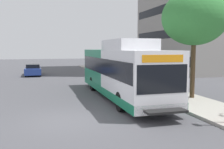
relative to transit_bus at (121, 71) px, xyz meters
name	(u,v)px	position (x,y,z in m)	size (l,w,h in m)	color
ground_plane	(58,91)	(-3.67, 3.64, -1.70)	(120.00, 120.00, 0.00)	#4C4C51
sidewalk_curb	(156,90)	(3.33, 1.64, -1.63)	(3.00, 56.00, 0.14)	#A8A399
transit_bus	(121,71)	(0.00, 0.00, 0.00)	(2.58, 12.25, 3.65)	white
street_tree_near_stop	(194,18)	(3.99, -1.92, 3.26)	(3.88, 3.88, 6.49)	#4C3823
parked_car_far_lane	(33,70)	(-5.66, 15.72, -1.04)	(1.80, 4.50, 1.33)	navy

